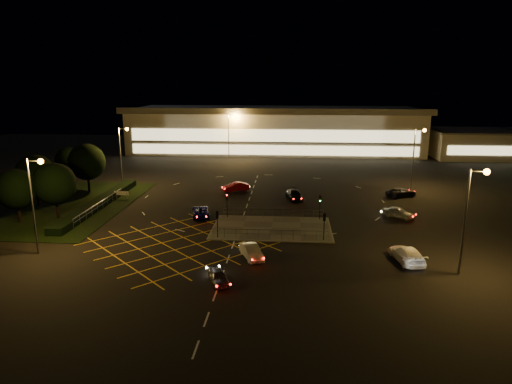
# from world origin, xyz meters

# --- Properties ---
(ground) EXTENTS (180.00, 180.00, 0.00)m
(ground) POSITION_xyz_m (0.00, 0.00, 0.00)
(ground) COLOR black
(ground) RESTS_ON ground
(pedestrian_island) EXTENTS (14.00, 9.00, 0.12)m
(pedestrian_island) POSITION_xyz_m (2.00, -2.00, 0.06)
(pedestrian_island) COLOR #4C4944
(pedestrian_island) RESTS_ON ground
(grass_verge) EXTENTS (18.00, 30.00, 0.08)m
(grass_verge) POSITION_xyz_m (-28.00, 6.00, 0.04)
(grass_verge) COLOR black
(grass_verge) RESTS_ON ground
(hedge) EXTENTS (2.00, 26.00, 1.00)m
(hedge) POSITION_xyz_m (-23.00, 6.00, 0.50)
(hedge) COLOR black
(hedge) RESTS_ON ground
(supermarket) EXTENTS (72.00, 26.50, 10.50)m
(supermarket) POSITION_xyz_m (0.00, 61.95, 5.31)
(supermarket) COLOR beige
(supermarket) RESTS_ON ground
(retail_unit_a) EXTENTS (18.80, 14.80, 6.35)m
(retail_unit_a) POSITION_xyz_m (46.00, 53.97, 3.21)
(retail_unit_a) COLOR beige
(retail_unit_a) RESTS_ON ground
(streetlight_sw) EXTENTS (1.78, 0.56, 10.03)m
(streetlight_sw) POSITION_xyz_m (-21.56, -12.00, 6.56)
(streetlight_sw) COLOR slate
(streetlight_sw) RESTS_ON ground
(streetlight_se) EXTENTS (1.78, 0.56, 10.03)m
(streetlight_se) POSITION_xyz_m (20.44, -14.00, 6.56)
(streetlight_se) COLOR slate
(streetlight_se) RESTS_ON ground
(streetlight_nw) EXTENTS (1.78, 0.56, 10.03)m
(streetlight_nw) POSITION_xyz_m (-23.56, 18.00, 6.56)
(streetlight_nw) COLOR slate
(streetlight_nw) RESTS_ON ground
(streetlight_ne) EXTENTS (1.78, 0.56, 10.03)m
(streetlight_ne) POSITION_xyz_m (24.44, 20.00, 6.56)
(streetlight_ne) COLOR slate
(streetlight_ne) RESTS_ON ground
(streetlight_far_left) EXTENTS (1.78, 0.56, 10.03)m
(streetlight_far_left) POSITION_xyz_m (-9.56, 48.00, 6.56)
(streetlight_far_left) COLOR slate
(streetlight_far_left) RESTS_ON ground
(streetlight_far_right) EXTENTS (1.78, 0.56, 10.03)m
(streetlight_far_right) POSITION_xyz_m (30.44, 50.00, 6.56)
(streetlight_far_right) COLOR slate
(streetlight_far_right) RESTS_ON ground
(signal_sw) EXTENTS (0.28, 0.30, 3.15)m
(signal_sw) POSITION_xyz_m (-4.00, -5.99, 2.37)
(signal_sw) COLOR black
(signal_sw) RESTS_ON pedestrian_island
(signal_se) EXTENTS (0.28, 0.30, 3.15)m
(signal_se) POSITION_xyz_m (8.00, -5.99, 2.37)
(signal_se) COLOR black
(signal_se) RESTS_ON pedestrian_island
(signal_nw) EXTENTS (0.28, 0.30, 3.15)m
(signal_nw) POSITION_xyz_m (-4.00, 1.99, 2.37)
(signal_nw) COLOR black
(signal_nw) RESTS_ON pedestrian_island
(signal_ne) EXTENTS (0.28, 0.30, 3.15)m
(signal_ne) POSITION_xyz_m (8.00, 1.99, 2.37)
(signal_ne) COLOR black
(signal_ne) RESTS_ON pedestrian_island
(tree_a) EXTENTS (5.04, 5.04, 6.86)m
(tree_a) POSITION_xyz_m (-30.00, -2.00, 4.33)
(tree_a) COLOR black
(tree_a) RESTS_ON ground
(tree_b) EXTENTS (5.40, 5.40, 7.35)m
(tree_b) POSITION_xyz_m (-32.00, 6.00, 4.64)
(tree_b) COLOR black
(tree_b) RESTS_ON ground
(tree_c) EXTENTS (5.76, 5.76, 7.84)m
(tree_c) POSITION_xyz_m (-28.00, 14.00, 4.95)
(tree_c) COLOR black
(tree_c) RESTS_ON ground
(tree_d) EXTENTS (4.68, 4.68, 6.37)m
(tree_d) POSITION_xyz_m (-34.00, 20.00, 4.02)
(tree_d) COLOR black
(tree_d) RESTS_ON ground
(tree_e) EXTENTS (5.40, 5.40, 7.35)m
(tree_e) POSITION_xyz_m (-26.00, 0.00, 4.64)
(tree_e) COLOR black
(tree_e) RESTS_ON ground
(car_near_silver) EXTENTS (2.70, 3.88, 1.22)m
(car_near_silver) POSITION_xyz_m (-2.12, -17.58, 0.61)
(car_near_silver) COLOR #9EA1A5
(car_near_silver) RESTS_ON ground
(car_queue_white) EXTENTS (2.95, 4.42, 1.38)m
(car_queue_white) POSITION_xyz_m (0.35, -11.58, 0.69)
(car_queue_white) COLOR silver
(car_queue_white) RESTS_ON ground
(car_left_blue) EXTENTS (3.15, 4.99, 1.28)m
(car_left_blue) POSITION_xyz_m (-7.50, 1.95, 0.64)
(car_left_blue) COLOR #0D0E4F
(car_left_blue) RESTS_ON ground
(car_far_dkgrey) EXTENTS (2.99, 5.19, 1.42)m
(car_far_dkgrey) POSITION_xyz_m (4.80, 11.95, 0.71)
(car_far_dkgrey) COLOR black
(car_far_dkgrey) RESTS_ON ground
(car_right_silver) EXTENTS (4.39, 3.62, 1.41)m
(car_right_silver) POSITION_xyz_m (18.35, 3.66, 0.71)
(car_right_silver) COLOR #A8ABAF
(car_right_silver) RESTS_ON ground
(car_circ_red) EXTENTS (4.54, 3.36, 1.43)m
(car_circ_red) POSITION_xyz_m (-4.66, 16.65, 0.71)
(car_circ_red) COLOR #990B0B
(car_circ_red) RESTS_ON ground
(car_east_grey) EXTENTS (5.35, 4.27, 1.35)m
(car_east_grey) POSITION_xyz_m (21.31, 15.08, 0.68)
(car_east_grey) COLOR black
(car_east_grey) RESTS_ON ground
(car_approach_white) EXTENTS (3.06, 5.63, 1.55)m
(car_approach_white) POSITION_xyz_m (15.85, -11.35, 0.77)
(car_approach_white) COLOR white
(car_approach_white) RESTS_ON ground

